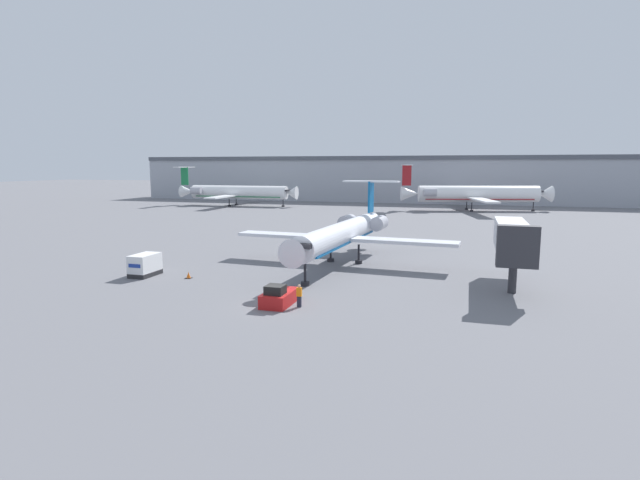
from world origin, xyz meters
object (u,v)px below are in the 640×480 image
at_px(airplane_main, 343,233).
at_px(airplane_parked_far_right, 475,194).
at_px(airplane_parked_far_left, 236,192).
at_px(jet_bridge, 512,238).
at_px(traffic_cone_left, 189,275).
at_px(luggage_cart, 145,265).
at_px(pushback_tug, 279,297).
at_px(worker_near_tug, 299,295).

relative_size(airplane_main, airplane_parked_far_right, 0.75).
xyz_separation_m(airplane_parked_far_left, jet_bridge, (65.39, -77.98, 0.68)).
relative_size(traffic_cone_left, airplane_parked_far_right, 0.02).
bearing_deg(luggage_cart, jet_bridge, 9.05).
bearing_deg(airplane_main, traffic_cone_left, -137.45).
bearing_deg(airplane_parked_far_left, pushback_tug, -62.07).
bearing_deg(pushback_tug, worker_near_tug, -6.42).
bearing_deg(traffic_cone_left, luggage_cart, -177.31).
xyz_separation_m(luggage_cart, traffic_cone_left, (4.75, 0.22, -0.79)).
bearing_deg(airplane_parked_far_right, worker_near_tug, -98.41).
height_order(airplane_parked_far_right, jet_bridge, airplane_parked_far_right).
xyz_separation_m(traffic_cone_left, jet_bridge, (29.83, 5.29, 4.15)).
bearing_deg(pushback_tug, airplane_main, 87.49).
bearing_deg(jet_bridge, airplane_main, 159.73).
relative_size(pushback_tug, worker_near_tug, 2.15).
xyz_separation_m(pushback_tug, luggage_cart, (-16.63, 5.99, 0.45)).
relative_size(luggage_cart, airplane_parked_far_right, 0.09).
distance_m(pushback_tug, airplane_parked_far_left, 101.32).
bearing_deg(airplane_parked_far_left, traffic_cone_left, -66.87).
xyz_separation_m(airplane_main, luggage_cart, (-17.42, -11.85, -2.39)).
height_order(worker_near_tug, traffic_cone_left, worker_near_tug).
distance_m(airplane_parked_far_right, jet_bridge, 80.66).
bearing_deg(traffic_cone_left, worker_near_tug, -25.17).
bearing_deg(jet_bridge, pushback_tug, -147.36).
bearing_deg(traffic_cone_left, pushback_tug, -27.59).
relative_size(pushback_tug, jet_bridge, 0.32).
height_order(airplane_main, airplane_parked_far_right, airplane_parked_far_right).
relative_size(airplane_parked_far_left, jet_bridge, 2.84).
distance_m(luggage_cart, airplane_parked_far_right, 91.95).
height_order(airplane_main, pushback_tug, airplane_main).
distance_m(worker_near_tug, jet_bridge, 20.28).
distance_m(airplane_main, traffic_cone_left, 17.48).
xyz_separation_m(worker_near_tug, airplane_parked_far_right, (13.65, 92.32, 3.19)).
xyz_separation_m(worker_near_tug, jet_bridge, (16.20, 11.69, 3.50)).
height_order(pushback_tug, traffic_cone_left, pushback_tug).
bearing_deg(luggage_cart, pushback_tug, -19.79).
height_order(pushback_tug, worker_near_tug, worker_near_tug).
bearing_deg(jet_bridge, airplane_parked_far_left, 129.98).
xyz_separation_m(luggage_cart, airplane_parked_far_right, (32.04, 86.13, 3.04)).
bearing_deg(worker_near_tug, pushback_tug, 173.58).
bearing_deg(airplane_parked_far_left, airplane_parked_far_right, 2.41).
bearing_deg(worker_near_tug, luggage_cart, 161.41).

